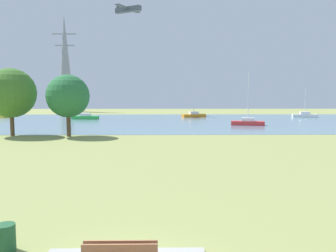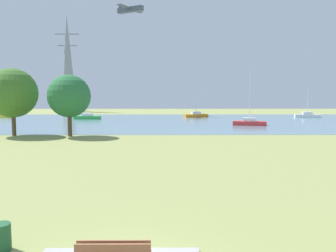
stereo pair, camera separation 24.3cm
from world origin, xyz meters
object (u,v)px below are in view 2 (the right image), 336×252
at_px(sailboat_green, 87,117).
at_px(electricity_pylon, 68,63).
at_px(sailboat_red, 249,122).
at_px(sailboat_white, 307,115).
at_px(tree_west_near, 13,93).
at_px(sailboat_yellow, 1,115).
at_px(tree_west_far, 69,96).
at_px(litter_bin, 1,237).
at_px(sailboat_orange, 196,115).
at_px(light_aircraft, 130,9).

xyz_separation_m(sailboat_green, electricity_pylon, (-11.81, 29.66, 12.47)).
height_order(sailboat_red, sailboat_white, sailboat_red).
bearing_deg(tree_west_near, sailboat_red, 23.17).
bearing_deg(sailboat_yellow, sailboat_green, -15.39).
relative_size(tree_west_far, electricity_pylon, 0.26).
relative_size(sailboat_white, tree_west_far, 0.89).
xyz_separation_m(litter_bin, sailboat_red, (17.16, 40.27, 0.07)).
bearing_deg(tree_west_far, sailboat_red, 29.99).
xyz_separation_m(sailboat_red, sailboat_orange, (-6.27, 18.60, -0.03)).
xyz_separation_m(sailboat_red, light_aircraft, (-20.25, 27.61, 22.94)).
relative_size(litter_bin, sailboat_yellow, 0.13).
distance_m(sailboat_green, tree_west_near, 25.97).
bearing_deg(litter_bin, sailboat_white, 60.27).
bearing_deg(sailboat_white, light_aircraft, 165.01).
bearing_deg(light_aircraft, tree_west_near, -102.48).
bearing_deg(sailboat_green, litter_bin, -79.64).
bearing_deg(tree_west_near, electricity_pylon, 99.87).
distance_m(sailboat_green, light_aircraft, 27.99).
bearing_deg(sailboat_yellow, sailboat_white, -0.24).
distance_m(sailboat_red, sailboat_white, 24.04).
height_order(sailboat_yellow, tree_west_far, tree_west_far).
distance_m(sailboat_yellow, sailboat_orange, 39.11).
relative_size(sailboat_yellow, tree_west_far, 0.93).
relative_size(sailboat_yellow, sailboat_white, 1.05).
bearing_deg(sailboat_red, sailboat_yellow, 158.20).
bearing_deg(sailboat_orange, tree_west_far, -117.46).
bearing_deg(sailboat_green, electricity_pylon, 111.71).
height_order(litter_bin, tree_west_near, tree_west_near).
relative_size(litter_bin, electricity_pylon, 0.03).
bearing_deg(litter_bin, tree_west_near, 113.27).
relative_size(sailboat_orange, tree_west_near, 0.71).
bearing_deg(sailboat_red, litter_bin, -113.08).
bearing_deg(tree_west_near, sailboat_orange, 53.66).
bearing_deg(electricity_pylon, sailboat_white, -24.39).
height_order(litter_bin, light_aircraft, light_aircraft).
bearing_deg(sailboat_yellow, litter_bin, -64.21).
relative_size(sailboat_yellow, electricity_pylon, 0.24).
bearing_deg(sailboat_orange, litter_bin, -100.48).
height_order(litter_bin, sailboat_yellow, sailboat_yellow).
bearing_deg(sailboat_green, tree_west_far, -81.03).
height_order(litter_bin, tree_west_far, tree_west_far).
bearing_deg(tree_west_far, tree_west_near, 173.90).
height_order(sailboat_white, sailboat_green, sailboat_green).
bearing_deg(sailboat_green, sailboat_red, -25.90).
bearing_deg(tree_west_far, sailboat_yellow, 125.86).
bearing_deg(electricity_pylon, litter_bin, -75.44).
height_order(sailboat_orange, electricity_pylon, electricity_pylon).
bearing_deg(sailboat_white, sailboat_red, -131.90).
distance_m(sailboat_red, sailboat_orange, 19.63).
bearing_deg(sailboat_red, tree_west_far, -150.01).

